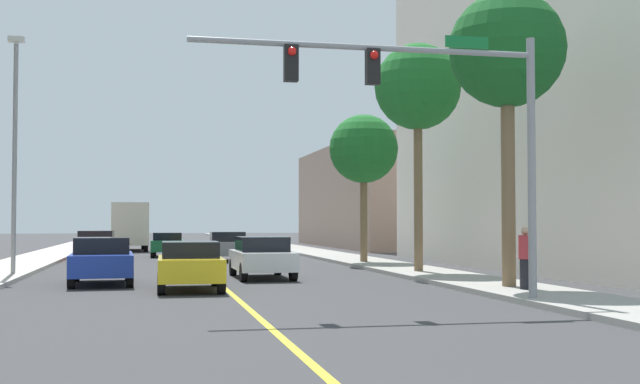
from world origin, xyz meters
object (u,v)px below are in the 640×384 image
car_gray (227,246)px  palm_far (364,150)px  palm_near (507,53)px  car_blue (102,260)px  car_red (96,245)px  palm_mid (418,89)px  car_yellow (190,265)px  pedestrian (526,258)px  car_white (262,256)px  car_green (168,244)px  traffic_signal_mast (435,106)px  delivery_truck (129,226)px  street_lamp (15,142)px

car_gray → palm_far: bearing=-38.7°
palm_near → car_blue: size_ratio=2.05×
car_red → palm_near: bearing=122.1°
palm_near → palm_mid: size_ratio=0.99×
palm_near → car_gray: (-6.20, 19.30, -6.12)m
palm_mid → car_blue: 13.15m
car_yellow → pedestrian: size_ratio=2.26×
car_red → car_white: (6.52, -13.92, -0.03)m
car_green → pedestrian: size_ratio=2.38×
traffic_signal_mast → car_red: traffic_signal_mast is taller
palm_mid → pedestrian: (0.18, -8.29, -6.03)m
palm_mid → palm_far: size_ratio=1.25×
pedestrian → palm_mid: bearing=154.0°
car_yellow → car_gray: (2.71, 16.97, 0.02)m
palm_mid → pedestrian: 10.26m
palm_near → delivery_truck: (-11.43, 34.93, -5.16)m
palm_near → car_red: 25.01m
car_green → car_gray: size_ratio=1.01×
car_blue → pedestrian: 13.08m
traffic_signal_mast → car_gray: 23.13m
traffic_signal_mast → car_green: bearing=101.2°
traffic_signal_mast → pedestrian: traffic_signal_mast is taller
car_gray → pedestrian: size_ratio=2.36×
traffic_signal_mast → car_red: size_ratio=2.09×
street_lamp → palm_near: (14.83, -8.96, 2.04)m
car_yellow → car_white: size_ratio=0.90×
palm_far → delivery_truck: palm_far is taller
delivery_truck → car_blue: bearing=-92.5°
car_white → car_gray: (-0.01, 12.55, -0.01)m
car_blue → car_gray: bearing=67.1°
street_lamp → car_blue: (3.28, -3.85, -4.07)m
car_red → pedestrian: 25.15m
street_lamp → car_blue: size_ratio=2.05×
traffic_signal_mast → car_yellow: 8.83m
car_red → car_white: bearing=115.6°
palm_far → car_white: size_ratio=1.61×
delivery_truck → traffic_signal_mast: bearing=-80.5°
car_yellow → car_blue: bearing=134.7°
palm_near → traffic_signal_mast: bearing=-136.1°
street_lamp → car_blue: bearing=-49.6°
traffic_signal_mast → delivery_truck: traffic_signal_mast is taller
car_red → car_blue: bearing=94.7°
palm_mid → delivery_truck: palm_mid is taller
car_gray → pedestrian: bearing=-72.7°
palm_mid → car_white: 8.69m
palm_mid → car_blue: size_ratio=2.07×
car_blue → pedestrian: bearing=-30.2°
car_green → pedestrian: pedestrian is taller
car_green → street_lamp: bearing=-107.5°
street_lamp → car_yellow: bearing=-48.2°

